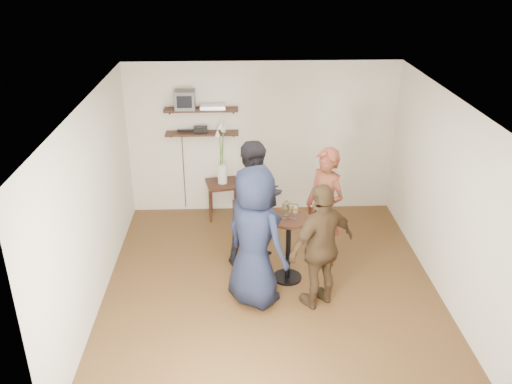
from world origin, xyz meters
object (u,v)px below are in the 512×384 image
crt_monitor (185,100)px  person_dark (256,203)px  side_table (223,188)px  person_navy (255,237)px  dvd_deck (213,107)px  radio (201,129)px  person_brown (322,246)px  person_plaid (324,208)px  drinks_table (288,240)px

crt_monitor → person_dark: (1.08, -1.59, -1.09)m
side_table → person_navy: (0.45, -2.43, 0.42)m
dvd_deck → radio: bearing=180.0°
person_dark → person_brown: 1.36m
crt_monitor → radio: bearing=0.0°
crt_monitor → dvd_deck: crt_monitor is taller
radio → person_plaid: 2.57m
crt_monitor → radio: size_ratio=1.45×
dvd_deck → drinks_table: 2.70m
person_dark → person_navy: size_ratio=0.98×
radio → person_dark: bearing=-61.9°
person_dark → side_table: bearing=71.7°
side_table → drinks_table: size_ratio=0.66×
radio → crt_monitor: bearing=180.0°
dvd_deck → person_navy: dvd_deck is taller
drinks_table → person_brown: person_brown is taller
person_plaid → person_brown: bearing=-47.5°
side_table → drinks_table: 2.16m
side_table → person_plaid: person_plaid is taller
crt_monitor → person_dark: bearing=-55.9°
drinks_table → person_navy: size_ratio=0.50×
crt_monitor → dvd_deck: size_ratio=0.80×
side_table → person_dark: 1.55m
crt_monitor → side_table: 1.60m
person_plaid → person_brown: (-0.19, -0.98, -0.04)m
crt_monitor → person_navy: size_ratio=0.17×
side_table → person_dark: (0.51, -1.41, 0.40)m
person_plaid → person_dark: person_dark is taller
dvd_deck → radio: 0.44m
radio → person_dark: size_ratio=0.12×
person_plaid → person_navy: person_navy is taller
drinks_table → person_navy: person_navy is taller
side_table → person_dark: person_dark is taller
person_plaid → crt_monitor: bearing=-167.0°
dvd_deck → side_table: (0.13, -0.18, -1.37)m
radio → person_navy: (0.79, -2.61, -0.57)m
dvd_deck → person_brown: 3.22m
radio → drinks_table: size_ratio=0.23×
radio → person_navy: person_navy is taller
dvd_deck → side_table: dvd_deck is taller
person_plaid → radio: bearing=-170.3°
radio → side_table: 1.06m
radio → dvd_deck: bearing=0.0°
person_brown → crt_monitor: bearing=-87.4°
side_table → person_brown: 2.85m
radio → person_navy: 2.79m
person_plaid → person_brown: person_plaid is taller
drinks_table → person_plaid: 0.73m
radio → person_brown: (1.62, -2.70, -0.67)m
radio → side_table: radio is taller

